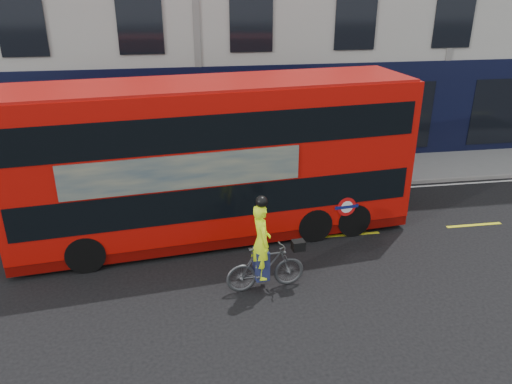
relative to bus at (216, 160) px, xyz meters
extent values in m
plane|color=black|center=(-0.12, -2.23, -2.33)|extent=(120.00, 120.00, 0.00)
cube|color=gray|center=(-0.12, 4.27, -2.27)|extent=(60.00, 3.00, 0.12)
cube|color=gray|center=(-0.12, 2.77, -2.26)|extent=(60.00, 0.12, 0.13)
cube|color=black|center=(-0.12, 5.75, -0.33)|extent=(50.00, 0.08, 4.00)
cube|color=silver|center=(-0.12, 2.47, -2.32)|extent=(58.00, 0.10, 0.01)
cube|color=#BE0D07|center=(-0.04, 0.00, 0.14)|extent=(11.40, 3.76, 4.02)
cube|color=#5F0603|center=(-0.04, 0.00, -2.02)|extent=(11.40, 3.71, 0.31)
cube|color=black|center=(-0.04, 0.00, -0.75)|extent=(10.96, 3.75, 0.92)
cube|color=black|center=(-0.04, 0.00, 1.18)|extent=(10.96, 3.75, 0.92)
cube|color=#9D0F0B|center=(-0.04, 0.00, 2.17)|extent=(11.17, 3.63, 0.08)
cube|color=black|center=(5.54, 0.62, -0.75)|extent=(0.29, 2.28, 0.92)
cube|color=black|center=(5.54, 0.62, 1.18)|extent=(0.29, 2.28, 0.92)
cube|color=black|center=(-5.62, -0.62, -0.75)|extent=(0.29, 2.28, 0.92)
cube|color=gray|center=(-0.91, -1.41, 0.22)|extent=(6.07, 0.71, 0.92)
cylinder|color=red|center=(3.64, -0.90, -1.31)|extent=(0.57, 0.08, 0.57)
cylinder|color=white|center=(3.64, -0.91, -1.31)|extent=(0.37, 0.06, 0.37)
cube|color=#0C1459|center=(3.64, -0.91, -1.31)|extent=(0.71, 0.10, 0.09)
cylinder|color=black|center=(3.80, 0.42, -1.82)|extent=(1.30, 2.69, 1.02)
cylinder|color=black|center=(2.59, 0.29, -1.82)|extent=(1.30, 2.69, 1.02)
cylinder|color=black|center=(-3.68, -0.41, -1.82)|extent=(1.30, 2.69, 1.02)
imported|color=#47494C|center=(0.90, -3.07, -1.74)|extent=(2.01, 0.75, 1.18)
imported|color=#D8FF16|center=(0.79, -3.08, -1.00)|extent=(0.52, 0.73, 1.89)
cube|color=black|center=(1.72, -2.98, -1.24)|extent=(0.33, 0.27, 0.24)
cube|color=#1C234C|center=(0.79, -3.08, -1.62)|extent=(0.37, 0.45, 0.76)
sphere|color=black|center=(0.79, -3.08, 0.03)|extent=(0.28, 0.28, 0.28)
camera|label=1|loc=(-0.96, -13.29, 4.72)|focal=35.00mm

